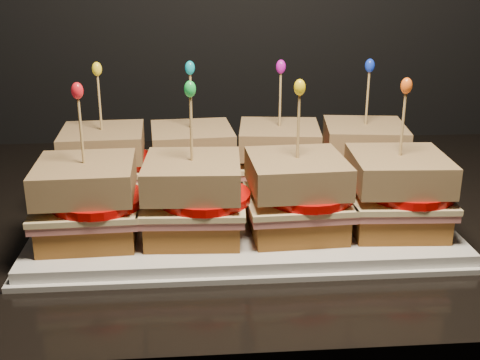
{
  "coord_description": "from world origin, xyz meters",
  "views": [
    {
      "loc": [
        0.81,
        0.96,
        1.18
      ],
      "look_at": [
        0.86,
        1.63,
        0.94
      ],
      "focal_mm": 45.0,
      "sensor_mm": 36.0,
      "label": 1
    }
  ],
  "objects": [
    {
      "name": "platter",
      "position": [
        0.86,
        1.63,
        0.89
      ],
      "size": [
        0.46,
        0.29,
        0.02
      ],
      "primitive_type": "cube",
      "color": "white",
      "rests_on": "granite_slab"
    },
    {
      "name": "platter_rim",
      "position": [
        0.86,
        1.63,
        0.89
      ],
      "size": [
        0.48,
        0.3,
        0.01
      ],
      "primitive_type": "cube",
      "color": "white",
      "rests_on": "granite_slab"
    },
    {
      "name": "sandwich_0_bread_bot",
      "position": [
        0.7,
        1.7,
        0.91
      ],
      "size": [
        0.1,
        0.1,
        0.03
      ],
      "primitive_type": "cube",
      "rotation": [
        0.0,
        0.0,
        0.05
      ],
      "color": "#59360E",
      "rests_on": "platter"
    },
    {
      "name": "sandwich_0_ham",
      "position": [
        0.7,
        1.7,
        0.93
      ],
      "size": [
        0.11,
        0.11,
        0.01
      ],
      "primitive_type": "cube",
      "rotation": [
        0.0,
        0.0,
        0.05
      ],
      "color": "#BF6862",
      "rests_on": "sandwich_0_bread_bot"
    },
    {
      "name": "sandwich_0_cheese",
      "position": [
        0.7,
        1.7,
        0.94
      ],
      "size": [
        0.11,
        0.11,
        0.01
      ],
      "primitive_type": "cube",
      "rotation": [
        0.0,
        0.0,
        0.05
      ],
      "color": "beige",
      "rests_on": "sandwich_0_ham"
    },
    {
      "name": "sandwich_0_tomato",
      "position": [
        0.71,
        1.69,
        0.95
      ],
      "size": [
        0.1,
        0.1,
        0.01
      ],
      "primitive_type": "cylinder",
      "color": "#C40906",
      "rests_on": "sandwich_0_cheese"
    },
    {
      "name": "sandwich_0_bread_top",
      "position": [
        0.7,
        1.7,
        0.97
      ],
      "size": [
        0.1,
        0.1,
        0.03
      ],
      "primitive_type": "cube",
      "rotation": [
        0.0,
        0.0,
        0.05
      ],
      "color": "#562910",
      "rests_on": "sandwich_0_tomato"
    },
    {
      "name": "sandwich_0_pick",
      "position": [
        0.7,
        1.7,
        1.01
      ],
      "size": [
        0.0,
        0.0,
        0.09
      ],
      "primitive_type": "cylinder",
      "color": "tan",
      "rests_on": "sandwich_0_bread_top"
    },
    {
      "name": "sandwich_0_frill",
      "position": [
        0.7,
        1.7,
        1.06
      ],
      "size": [
        0.01,
        0.01,
        0.02
      ],
      "primitive_type": "ellipsoid",
      "color": "yellow",
      "rests_on": "sandwich_0_pick"
    },
    {
      "name": "sandwich_1_bread_bot",
      "position": [
        0.81,
        1.7,
        0.91
      ],
      "size": [
        0.1,
        0.1,
        0.03
      ],
      "primitive_type": "cube",
      "rotation": [
        0.0,
        0.0,
        0.08
      ],
      "color": "#59360E",
      "rests_on": "platter"
    },
    {
      "name": "sandwich_1_ham",
      "position": [
        0.81,
        1.7,
        0.93
      ],
      "size": [
        0.11,
        0.11,
        0.01
      ],
      "primitive_type": "cube",
      "rotation": [
        0.0,
        0.0,
        0.08
      ],
      "color": "#BF6862",
      "rests_on": "sandwich_1_bread_bot"
    },
    {
      "name": "sandwich_1_cheese",
      "position": [
        0.81,
        1.7,
        0.94
      ],
      "size": [
        0.12,
        0.11,
        0.01
      ],
      "primitive_type": "cube",
      "rotation": [
        0.0,
        0.0,
        0.08
      ],
      "color": "beige",
      "rests_on": "sandwich_1_ham"
    },
    {
      "name": "sandwich_1_tomato",
      "position": [
        0.82,
        1.69,
        0.95
      ],
      "size": [
        0.1,
        0.1,
        0.01
      ],
      "primitive_type": "cylinder",
      "color": "#C40906",
      "rests_on": "sandwich_1_cheese"
    },
    {
      "name": "sandwich_1_bread_top",
      "position": [
        0.81,
        1.7,
        0.97
      ],
      "size": [
        0.11,
        0.11,
        0.03
      ],
      "primitive_type": "cube",
      "rotation": [
        0.0,
        0.0,
        0.08
      ],
      "color": "#562910",
      "rests_on": "sandwich_1_tomato"
    },
    {
      "name": "sandwich_1_pick",
      "position": [
        0.81,
        1.7,
        1.01
      ],
      "size": [
        0.0,
        0.0,
        0.09
      ],
      "primitive_type": "cylinder",
      "color": "tan",
      "rests_on": "sandwich_1_bread_top"
    },
    {
      "name": "sandwich_1_frill",
      "position": [
        0.81,
        1.7,
        1.06
      ],
      "size": [
        0.01,
        0.01,
        0.02
      ],
      "primitive_type": "ellipsoid",
      "color": "#0CA6BC",
      "rests_on": "sandwich_1_pick"
    },
    {
      "name": "sandwich_2_bread_bot",
      "position": [
        0.92,
        1.7,
        0.91
      ],
      "size": [
        0.11,
        0.11,
        0.03
      ],
      "primitive_type": "cube",
      "rotation": [
        0.0,
        0.0,
        -0.11
      ],
      "color": "#59360E",
      "rests_on": "platter"
    },
    {
      "name": "sandwich_2_ham",
      "position": [
        0.92,
        1.7,
        0.93
      ],
      "size": [
        0.12,
        0.11,
        0.01
      ],
      "primitive_type": "cube",
      "rotation": [
        0.0,
        0.0,
        -0.11
      ],
      "color": "#BF6862",
      "rests_on": "sandwich_2_bread_bot"
    },
    {
      "name": "sandwich_2_cheese",
      "position": [
        0.92,
        1.7,
        0.94
      ],
      "size": [
        0.12,
        0.12,
        0.01
      ],
      "primitive_type": "cube",
      "rotation": [
        0.0,
        0.0,
        -0.11
      ],
      "color": "beige",
      "rests_on": "sandwich_2_ham"
    },
    {
      "name": "sandwich_2_tomato",
      "position": [
        0.93,
        1.69,
        0.95
      ],
      "size": [
        0.1,
        0.1,
        0.01
      ],
      "primitive_type": "cylinder",
      "color": "#C40906",
      "rests_on": "sandwich_2_cheese"
    },
    {
      "name": "sandwich_2_bread_top",
      "position": [
        0.92,
        1.7,
        0.97
      ],
      "size": [
        0.11,
        0.11,
        0.03
      ],
      "primitive_type": "cube",
      "rotation": [
        0.0,
        0.0,
        -0.11
      ],
      "color": "#562910",
      "rests_on": "sandwich_2_tomato"
    },
    {
      "name": "sandwich_2_pick",
      "position": [
        0.92,
        1.7,
        1.01
      ],
      "size": [
        0.0,
        0.0,
        0.09
      ],
      "primitive_type": "cylinder",
      "color": "tan",
      "rests_on": "sandwich_2_bread_top"
    },
    {
      "name": "sandwich_2_frill",
      "position": [
        0.92,
        1.7,
        1.06
      ],
      "size": [
        0.01,
        0.01,
        0.02
      ],
      "primitive_type": "ellipsoid",
      "color": "#C510B5",
      "rests_on": "sandwich_2_pick"
    },
    {
      "name": "sandwich_3_bread_bot",
      "position": [
        1.03,
        1.7,
        0.91
      ],
      "size": [
        0.11,
        0.11,
        0.03
      ],
      "primitive_type": "cube",
      "rotation": [
        0.0,
        0.0,
        -0.13
      ],
      "color": "#59360E",
      "rests_on": "platter"
    },
    {
      "name": "sandwich_3_ham",
      "position": [
        1.03,
        1.7,
        0.93
      ],
      "size": [
        0.12,
        0.12,
        0.01
      ],
      "primitive_type": "cube",
      "rotation": [
        0.0,
        0.0,
        -0.13
      ],
      "color": "#BF6862",
      "rests_on": "sandwich_3_bread_bot"
    },
    {
      "name": "sandwich_3_cheese",
      "position": [
        1.03,
        1.7,
        0.94
      ],
      "size": [
        0.12,
        0.12,
        0.01
      ],
      "primitive_type": "cube",
      "rotation": [
        0.0,
        0.0,
        -0.13
      ],
      "color": "beige",
      "rests_on": "sandwich_3_ham"
    },
    {
      "name": "sandwich_3_tomato",
      "position": [
        1.04,
        1.69,
        0.95
      ],
      "size": [
        0.1,
        0.1,
        0.01
      ],
      "primitive_type": "cylinder",
      "color": "#C40906",
      "rests_on": "sandwich_3_cheese"
    },
    {
      "name": "sandwich_3_bread_top",
      "position": [
        1.03,
        1.7,
        0.97
      ],
      "size": [
        0.11,
        0.11,
        0.03
      ],
      "primitive_type": "cube",
      "rotation": [
        0.0,
        0.0,
        -0.13
      ],
      "color": "#562910",
      "rests_on": "sandwich_3_tomato"
    },
    {
      "name": "sandwich_3_pick",
      "position": [
        1.03,
        1.7,
        1.01
      ],
      "size": [
        0.0,
        0.0,
        0.09
      ],
      "primitive_type": "cylinder",
      "color": "tan",
      "rests_on": "sandwich_3_bread_top"
    },
    {
      "name": "sandwich_3_frill",
      "position": [
        1.03,
        1.7,
        1.06
      ],
      "size": [
        0.01,
        0.01,
        0.02
      ],
      "primitive_type": "ellipsoid",
      "color": "#1432CD",
      "rests_on": "sandwich_3_pick"
    },
    {
      "name": "sandwich_4_bread_bot",
      "position": [
        0.7,
        1.56,
        0.91
      ],
      "size": [
        0.1,
        0.1,
        0.03
      ],
      "primitive_type": "cube",
      "rotation": [
        0.0,
        0.0,
        0.04
      ],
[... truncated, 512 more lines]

